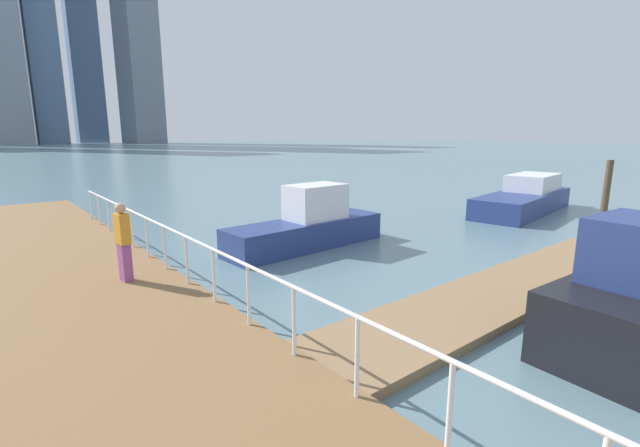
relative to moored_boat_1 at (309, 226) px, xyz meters
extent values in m
plane|color=slate|center=(-1.67, 3.00, -0.69)|extent=(300.00, 300.00, 0.00)
cube|color=#93704C|center=(2.06, -6.15, -0.60)|extent=(14.45, 2.00, 0.18)
cylinder|color=white|center=(-4.82, -8.61, 0.24)|extent=(0.06, 0.06, 1.05)
cylinder|color=white|center=(-4.82, -7.29, 0.24)|extent=(0.06, 0.06, 1.05)
cylinder|color=white|center=(-4.82, -5.97, 0.24)|extent=(0.06, 0.06, 1.05)
cylinder|color=white|center=(-4.82, -4.66, 0.24)|extent=(0.06, 0.06, 1.05)
cylinder|color=white|center=(-4.82, -3.34, 0.24)|extent=(0.06, 0.06, 1.05)
cylinder|color=white|center=(-4.82, -2.02, 0.24)|extent=(0.06, 0.06, 1.05)
cylinder|color=white|center=(-4.82, -0.71, 0.24)|extent=(0.06, 0.06, 1.05)
cylinder|color=white|center=(-4.82, 0.61, 0.24)|extent=(0.06, 0.06, 1.05)
cylinder|color=white|center=(-4.82, 1.93, 0.24)|extent=(0.06, 0.06, 1.05)
cylinder|color=white|center=(-4.82, 3.25, 0.24)|extent=(0.06, 0.06, 1.05)
cylinder|color=white|center=(-4.82, 4.56, 0.24)|extent=(0.06, 0.06, 1.05)
cylinder|color=white|center=(-4.82, 5.88, 0.24)|extent=(0.06, 0.06, 1.05)
cylinder|color=white|center=(-4.82, 7.20, 0.24)|extent=(0.06, 0.06, 1.05)
cylinder|color=white|center=(-4.82, -7.29, 0.76)|extent=(0.06, 28.98, 0.06)
cylinder|color=brown|center=(12.81, -4.11, 0.54)|extent=(0.28, 0.28, 2.47)
cube|color=navy|center=(-0.10, -0.01, -0.25)|extent=(5.55, 1.77, 0.87)
cube|color=white|center=(0.30, 0.02, 0.74)|extent=(1.92, 1.28, 1.11)
cube|color=navy|center=(11.31, -1.30, -0.24)|extent=(7.38, 3.20, 0.90)
cube|color=white|center=(12.54, -1.12, 0.59)|extent=(3.25, 2.16, 0.76)
cube|color=#994C8C|center=(-5.80, -1.00, 0.13)|extent=(0.23, 0.30, 0.84)
cube|color=orange|center=(-5.80, -1.00, 0.88)|extent=(0.26, 0.39, 0.66)
sphere|color=tan|center=(-5.80, -1.00, 1.33)|extent=(0.23, 0.23, 0.23)
cube|color=slate|center=(13.43, 148.41, 34.83)|extent=(8.30, 9.31, 71.05)
cube|color=slate|center=(26.61, 157.99, 43.62)|extent=(9.33, 7.80, 88.61)
cube|color=slate|center=(38.97, 141.82, 31.58)|extent=(11.03, 14.37, 64.53)
camera|label=1|loc=(-8.20, -10.77, 2.92)|focal=24.41mm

